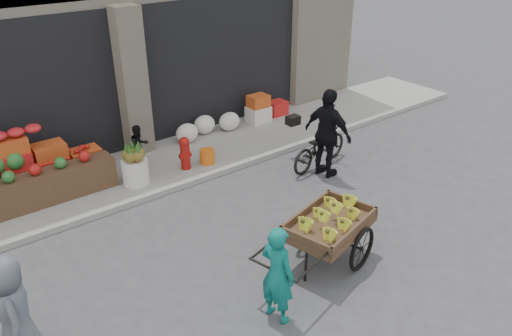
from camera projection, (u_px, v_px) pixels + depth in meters
ground at (283, 263)px, 7.84m from camera, size 80.00×80.00×0.00m
sidewalk at (159, 166)px, 10.69m from camera, size 18.00×2.20×0.12m
fruit_display at (29, 168)px, 9.26m from camera, size 3.10×1.12×1.24m
pineapple_bin at (136, 172)px, 9.79m from camera, size 0.52×0.52×0.50m
fire_hydrant at (185, 152)px, 10.29m from camera, size 0.22×0.22×0.71m
orange_bucket at (207, 156)px, 10.64m from camera, size 0.32×0.32×0.30m
right_bay_goods at (241, 116)px, 12.38m from camera, size 3.35×0.60×0.70m
seated_person at (139, 146)px, 10.33m from camera, size 0.51×0.43×0.93m
banana_cart at (328, 223)px, 7.52m from camera, size 2.54×1.49×1.00m
vendor_woman at (278, 274)px, 6.47m from camera, size 0.43×0.58×1.45m
vendor_grey at (13, 311)px, 5.81m from camera, size 0.58×0.80×1.53m
bicycle at (320, 146)px, 10.65m from camera, size 1.79×0.86×0.90m
cyclist at (328, 134)px, 10.04m from camera, size 0.62×1.15×1.86m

